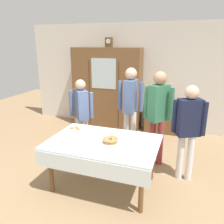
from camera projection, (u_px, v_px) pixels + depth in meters
The scene contains 22 objects.
ground_plane at pixel (108, 178), 3.85m from camera, with size 12.00×12.00×0.00m, color #997A56.
back_wall at pixel (143, 77), 5.84m from camera, with size 6.40×0.10×2.70m, color silver.
dining_table at pixel (103, 148), 3.44m from camera, with size 1.67×1.12×0.77m.
wall_cabinet at pixel (107, 89), 5.94m from camera, with size 1.81×0.46×2.10m.
mantel_clock at pixel (109, 42), 5.58m from camera, with size 0.18×0.11×0.24m.
bookshelf_low at pixel (163, 116), 5.70m from camera, with size 0.90×0.35×0.84m.
book_stack at pixel (164, 98), 5.56m from camera, with size 0.16×0.22×0.10m.
tea_cup_mid_right at pixel (150, 138), 3.47m from camera, with size 0.13×0.13×0.06m.
tea_cup_far_right at pixel (74, 148), 3.16m from camera, with size 0.13×0.13×0.06m.
tea_cup_near_left at pixel (135, 138), 3.49m from camera, with size 0.13×0.13×0.06m.
tea_cup_near_right at pixel (93, 136), 3.57m from camera, with size 0.13×0.13×0.06m.
tea_cup_mid_left at pixel (79, 135), 3.59m from camera, with size 0.13×0.13×0.06m.
tea_cup_front_edge at pixel (88, 147), 3.18m from camera, with size 0.13×0.13×0.06m.
bread_basket at pixel (111, 140), 3.39m from camera, with size 0.24×0.24×0.16m.
pastry_plate at pixel (75, 129), 3.88m from camera, with size 0.28×0.28×0.05m.
spoon_center at pixel (66, 139), 3.51m from camera, with size 0.12×0.02×0.01m.
spoon_near_left at pixel (103, 134), 3.70m from camera, with size 0.12×0.02×0.01m.
spoon_mid_right at pixel (117, 150), 3.14m from camera, with size 0.12×0.02×0.01m.
person_by_cabinet at pixel (188, 125), 3.55m from camera, with size 0.52×0.34×1.60m.
person_behind_table_left at pixel (130, 102), 4.50m from camera, with size 0.52×0.37×1.75m.
person_behind_table_right at pixel (81, 110), 4.46m from camera, with size 0.52×0.40×1.54m.
person_beside_shelf at pixel (158, 109), 4.00m from camera, with size 0.52×0.41×1.75m.
Camera 1 is at (1.17, -3.13, 2.21)m, focal length 36.03 mm.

